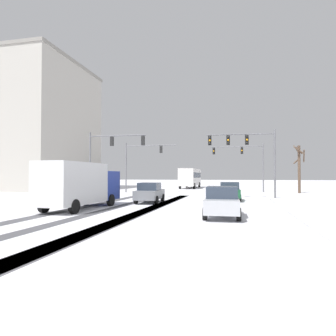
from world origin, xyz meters
TOP-DOWN VIEW (x-y plane):
  - wheel_track_left_lane at (-2.77, 13.14)m, footprint 0.80×28.92m
  - wheel_track_right_lane at (-0.21, 13.14)m, footprint 1.07×28.92m
  - wheel_track_center at (-0.25, 13.14)m, footprint 0.94×28.92m
  - wheel_track_oncoming at (-5.10, 13.14)m, footprint 0.93×28.92m
  - sidewalk_kerb_right at (10.24, 11.83)m, footprint 4.00×28.92m
  - traffic_signal_near_right at (6.31, 24.08)m, footprint 6.36×0.79m
  - traffic_signal_far_left at (-6.90, 32.27)m, footprint 6.91×0.38m
  - traffic_signal_far_right at (6.43, 36.31)m, footprint 6.90×0.45m
  - traffic_signal_near_left at (-6.84, 22.36)m, footprint 5.83×0.49m
  - car_dark_green_lead at (4.75, 21.90)m, footprint 1.96×4.17m
  - car_grey_second at (-1.51, 18.38)m, footprint 2.00×4.18m
  - car_silver_third at (4.59, 11.10)m, footprint 1.91×4.14m
  - bus_oncoming at (-2.58, 47.72)m, footprint 2.71×11.01m
  - box_truck_delivery at (-4.66, 12.99)m, footprint 2.52×7.48m
  - bare_tree_sidewalk_far at (13.06, 35.17)m, footprint 1.48×1.45m
  - office_building_far_left_block at (-28.24, 37.69)m, footprint 18.40×17.94m

SIDE VIEW (x-z plane):
  - wheel_track_left_lane at x=-2.77m, z-range 0.00..0.01m
  - wheel_track_right_lane at x=-0.21m, z-range 0.00..0.01m
  - wheel_track_center at x=-0.25m, z-range 0.00..0.01m
  - wheel_track_oncoming at x=-5.10m, z-range 0.00..0.01m
  - sidewalk_kerb_right at x=10.24m, z-range 0.00..0.12m
  - car_dark_green_lead at x=4.75m, z-range 0.01..1.63m
  - car_grey_second at x=-1.51m, z-range 0.01..1.63m
  - car_silver_third at x=4.59m, z-range 0.01..1.63m
  - box_truck_delivery at x=-4.66m, z-range 0.12..3.14m
  - bus_oncoming at x=-2.58m, z-range 0.30..3.68m
  - bare_tree_sidewalk_far at x=13.06m, z-range 0.28..6.33m
  - traffic_signal_far_left at x=-6.90m, z-range 1.23..7.73m
  - traffic_signal_near_left at x=-6.84m, z-range 1.38..7.88m
  - traffic_signal_far_right at x=6.43m, z-range 1.43..7.93m
  - traffic_signal_near_right at x=6.31m, z-range 1.55..8.05m
  - office_building_far_left_block at x=-28.24m, z-range 0.01..20.24m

